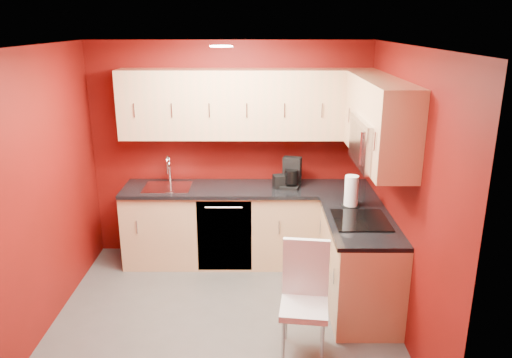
{
  "coord_description": "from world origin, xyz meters",
  "views": [
    {
      "loc": [
        0.31,
        -4.13,
        2.69
      ],
      "look_at": [
        0.3,
        0.55,
        1.21
      ],
      "focal_mm": 35.0,
      "sensor_mm": 36.0,
      "label": 1
    }
  ],
  "objects_px": {
    "sink": "(168,184)",
    "paper_towel": "(351,191)",
    "dining_chair": "(304,302)",
    "microwave": "(379,143)",
    "napkin_holder": "(279,181)",
    "coffee_maker": "(291,173)"
  },
  "relations": [
    {
      "from": "napkin_holder",
      "to": "microwave",
      "type": "bearing_deg",
      "value": -49.65
    },
    {
      "from": "sink",
      "to": "paper_towel",
      "type": "xyz_separation_m",
      "value": [
        1.95,
        -0.62,
        0.12
      ]
    },
    {
      "from": "paper_towel",
      "to": "dining_chair",
      "type": "xyz_separation_m",
      "value": [
        -0.55,
        -1.11,
        -0.59
      ]
    },
    {
      "from": "coffee_maker",
      "to": "paper_towel",
      "type": "xyz_separation_m",
      "value": [
        0.57,
        -0.6,
        -0.01
      ]
    },
    {
      "from": "microwave",
      "to": "paper_towel",
      "type": "distance_m",
      "value": 0.72
    },
    {
      "from": "coffee_maker",
      "to": "dining_chair",
      "type": "xyz_separation_m",
      "value": [
        0.01,
        -1.7,
        -0.59
      ]
    },
    {
      "from": "sink",
      "to": "dining_chair",
      "type": "xyz_separation_m",
      "value": [
        1.4,
        -1.72,
        -0.46
      ]
    },
    {
      "from": "microwave",
      "to": "dining_chair",
      "type": "distance_m",
      "value": 1.54
    },
    {
      "from": "paper_towel",
      "to": "dining_chair",
      "type": "relative_size",
      "value": 0.33
    },
    {
      "from": "sink",
      "to": "paper_towel",
      "type": "distance_m",
      "value": 2.05
    },
    {
      "from": "sink",
      "to": "paper_towel",
      "type": "bearing_deg",
      "value": -17.49
    },
    {
      "from": "microwave",
      "to": "paper_towel",
      "type": "relative_size",
      "value": 2.39
    },
    {
      "from": "sink",
      "to": "napkin_holder",
      "type": "height_order",
      "value": "sink"
    },
    {
      "from": "microwave",
      "to": "sink",
      "type": "height_order",
      "value": "microwave"
    },
    {
      "from": "napkin_holder",
      "to": "paper_towel",
      "type": "bearing_deg",
      "value": -40.61
    },
    {
      "from": "napkin_holder",
      "to": "paper_towel",
      "type": "height_order",
      "value": "paper_towel"
    },
    {
      "from": "sink",
      "to": "napkin_holder",
      "type": "relative_size",
      "value": 3.63
    },
    {
      "from": "dining_chair",
      "to": "paper_towel",
      "type": "bearing_deg",
      "value": 70.74
    },
    {
      "from": "dining_chair",
      "to": "microwave",
      "type": "bearing_deg",
      "value": 53.27
    },
    {
      "from": "sink",
      "to": "napkin_holder",
      "type": "distance_m",
      "value": 1.26
    },
    {
      "from": "microwave",
      "to": "coffee_maker",
      "type": "height_order",
      "value": "microwave"
    },
    {
      "from": "coffee_maker",
      "to": "napkin_holder",
      "type": "bearing_deg",
      "value": -162.59
    }
  ]
}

